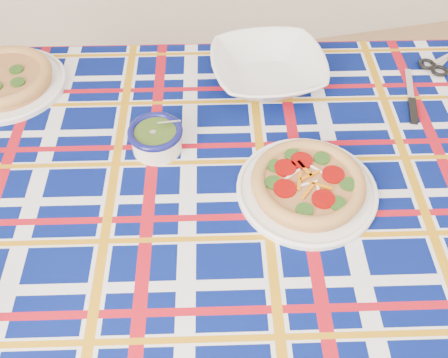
{
  "coord_description": "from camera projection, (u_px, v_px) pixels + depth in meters",
  "views": [
    {
      "loc": [
        -0.71,
        -0.17,
        1.56
      ],
      "look_at": [
        -0.56,
        0.5,
        0.76
      ],
      "focal_mm": 40.0,
      "sensor_mm": 36.0,
      "label": 1
    }
  ],
  "objects": [
    {
      "name": "dining_table",
      "position": [
        226.0,
        201.0,
        1.13
      ],
      "size": [
        1.74,
        1.28,
        0.74
      ],
      "rotation": [
        0.0,
        0.0,
        -0.2
      ],
      "color": "brown",
      "rests_on": "floor"
    },
    {
      "name": "tablecloth",
      "position": [
        226.0,
        194.0,
        1.11
      ],
      "size": [
        1.78,
        1.31,
        0.1
      ],
      "primitive_type": null,
      "rotation": [
        0.0,
        0.0,
        -0.2
      ],
      "color": "#040F54",
      "rests_on": "dining_table"
    },
    {
      "name": "main_focaccia_plate",
      "position": [
        308.0,
        183.0,
        1.03
      ],
      "size": [
        0.32,
        0.32,
        0.06
      ],
      "primitive_type": null,
      "rotation": [
        0.0,
        0.0,
        -0.06
      ],
      "color": "#B3733F",
      "rests_on": "tablecloth"
    },
    {
      "name": "pesto_bowl",
      "position": [
        156.0,
        137.0,
        1.1
      ],
      "size": [
        0.15,
        0.15,
        0.07
      ],
      "primitive_type": null,
      "rotation": [
        0.0,
        0.0,
        -0.31
      ],
      "color": "#283E11",
      "rests_on": "tablecloth"
    },
    {
      "name": "serving_bowl",
      "position": [
        268.0,
        70.0,
        1.26
      ],
      "size": [
        0.31,
        0.31,
        0.07
      ],
      "primitive_type": "imported",
      "rotation": [
        0.0,
        0.0,
        -0.07
      ],
      "color": "white",
      "rests_on": "tablecloth"
    },
    {
      "name": "second_focaccia_plate",
      "position": [
        4.0,
        78.0,
        1.25
      ],
      "size": [
        0.38,
        0.38,
        0.06
      ],
      "primitive_type": null,
      "rotation": [
        0.0,
        0.0,
        -0.28
      ],
      "color": "#B3733F",
      "rests_on": "tablecloth"
    },
    {
      "name": "table_knife",
      "position": [
        410.0,
        85.0,
        1.27
      ],
      "size": [
        0.1,
        0.22,
        0.01
      ],
      "primitive_type": null,
      "rotation": [
        0.0,
        0.0,
        1.18
      ],
      "color": "silver",
      "rests_on": "tablecloth"
    },
    {
      "name": "kitchen_scissors",
      "position": [
        448.0,
        56.0,
        1.35
      ],
      "size": [
        0.2,
        0.17,
        0.02
      ],
      "primitive_type": null,
      "rotation": [
        0.0,
        0.0,
        0.5
      ],
      "color": "silver",
      "rests_on": "tablecloth"
    }
  ]
}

